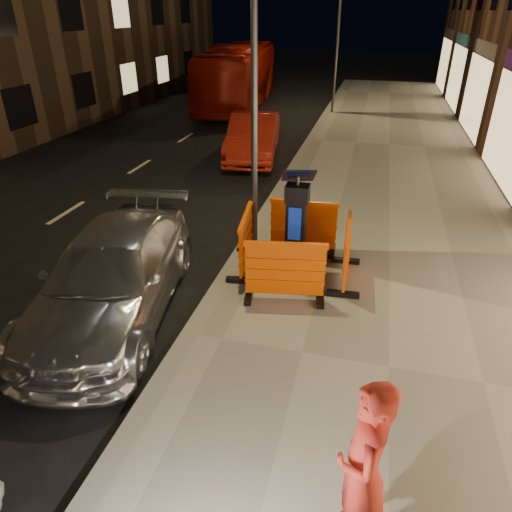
% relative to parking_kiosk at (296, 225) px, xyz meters
% --- Properties ---
extents(ground_plane, '(120.00, 120.00, 0.00)m').
position_rel_parking_kiosk_xyz_m(ground_plane, '(-1.22, -2.27, -1.13)').
color(ground_plane, black).
rests_on(ground_plane, ground).
extents(sidewalk, '(6.00, 60.00, 0.15)m').
position_rel_parking_kiosk_xyz_m(sidewalk, '(1.78, -2.27, -1.05)').
color(sidewalk, gray).
rests_on(sidewalk, ground).
extents(kerb, '(0.30, 60.00, 0.15)m').
position_rel_parking_kiosk_xyz_m(kerb, '(-1.22, -2.27, -1.05)').
color(kerb, slate).
rests_on(kerb, ground).
extents(parking_kiosk, '(0.67, 0.67, 1.95)m').
position_rel_parking_kiosk_xyz_m(parking_kiosk, '(0.00, 0.00, 0.00)').
color(parking_kiosk, black).
rests_on(parking_kiosk, sidewalk).
extents(barrier_front, '(1.48, 0.81, 1.09)m').
position_rel_parking_kiosk_xyz_m(barrier_front, '(0.00, -0.95, -0.43)').
color(barrier_front, '#E04A02').
rests_on(barrier_front, sidewalk).
extents(barrier_back, '(1.42, 0.63, 1.09)m').
position_rel_parking_kiosk_xyz_m(barrier_back, '(0.00, 0.95, -0.43)').
color(barrier_back, '#E04A02').
rests_on(barrier_back, sidewalk).
extents(barrier_kerbside, '(0.74, 1.46, 1.09)m').
position_rel_parking_kiosk_xyz_m(barrier_kerbside, '(-0.95, 0.00, -0.43)').
color(barrier_kerbside, '#E04A02').
rests_on(barrier_kerbside, sidewalk).
extents(barrier_bldgside, '(0.65, 1.43, 1.09)m').
position_rel_parking_kiosk_xyz_m(barrier_bldgside, '(0.95, 0.00, -0.43)').
color(barrier_bldgside, '#E04A02').
rests_on(barrier_bldgside, sidewalk).
extents(car_silver, '(2.74, 5.05, 1.39)m').
position_rel_parking_kiosk_xyz_m(car_silver, '(-2.74, -1.78, -1.13)').
color(car_silver, silver).
rests_on(car_silver, ground).
extents(car_red, '(2.22, 4.63, 1.46)m').
position_rel_parking_kiosk_xyz_m(car_red, '(-2.82, 7.65, -1.13)').
color(car_red, '#9F2014').
rests_on(car_red, ground).
extents(bus_doubledecker, '(3.73, 11.09, 3.03)m').
position_rel_parking_kiosk_xyz_m(bus_doubledecker, '(-6.08, 16.99, -1.13)').
color(bus_doubledecker, maroon).
rests_on(bus_doubledecker, ground).
extents(man, '(0.51, 0.72, 1.89)m').
position_rel_parking_kiosk_xyz_m(man, '(1.43, -4.76, -0.03)').
color(man, '#A9251C').
rests_on(man, sidewalk).
extents(street_lamp_mid, '(0.12, 0.12, 6.00)m').
position_rel_parking_kiosk_xyz_m(street_lamp_mid, '(-0.97, 0.73, 2.02)').
color(street_lamp_mid, '#3F3F44').
rests_on(street_lamp_mid, sidewalk).
extents(street_lamp_far, '(0.12, 0.12, 6.00)m').
position_rel_parking_kiosk_xyz_m(street_lamp_far, '(-0.97, 15.73, 2.02)').
color(street_lamp_far, '#3F3F44').
rests_on(street_lamp_far, sidewalk).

